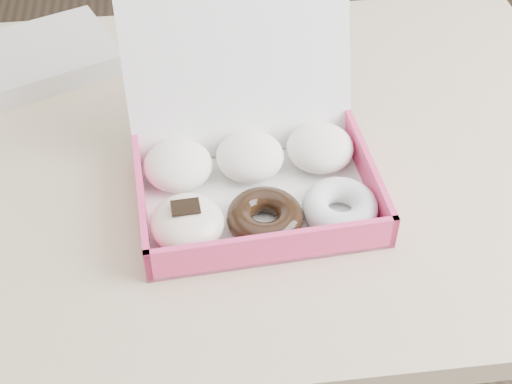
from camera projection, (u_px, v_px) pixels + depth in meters
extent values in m
cube|color=tan|center=(209.00, 160.00, 1.07)|extent=(1.20, 0.80, 0.04)
cylinder|color=tan|center=(446.00, 161.00, 1.63)|extent=(0.05, 0.05, 0.71)
cube|color=white|center=(257.00, 199.00, 0.98)|extent=(0.33, 0.25, 0.01)
cube|color=#E3396E|center=(274.00, 249.00, 0.88)|extent=(0.32, 0.03, 0.05)
cube|color=white|center=(243.00, 134.00, 1.04)|extent=(0.32, 0.03, 0.05)
cube|color=#E3396E|center=(142.00, 202.00, 0.94)|extent=(0.02, 0.23, 0.05)
cube|color=#E3396E|center=(368.00, 173.00, 0.98)|extent=(0.02, 0.23, 0.05)
cube|color=white|center=(239.00, 74.00, 0.99)|extent=(0.32, 0.11, 0.22)
ellipsoid|color=white|center=(178.00, 165.00, 0.98)|extent=(0.10, 0.10, 0.05)
ellipsoid|color=white|center=(250.00, 156.00, 1.00)|extent=(0.10, 0.10, 0.05)
ellipsoid|color=white|center=(320.00, 148.00, 1.01)|extent=(0.10, 0.10, 0.05)
ellipsoid|color=beige|center=(187.00, 223.00, 0.91)|extent=(0.10, 0.10, 0.05)
cube|color=black|center=(185.00, 207.00, 0.89)|extent=(0.04, 0.03, 0.00)
torus|color=black|center=(265.00, 217.00, 0.93)|extent=(0.11, 0.11, 0.04)
torus|color=silver|center=(340.00, 207.00, 0.94)|extent=(0.11, 0.11, 0.04)
cube|color=silver|center=(44.00, 56.00, 1.20)|extent=(0.28, 0.26, 0.04)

